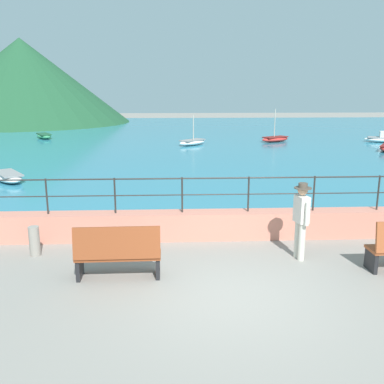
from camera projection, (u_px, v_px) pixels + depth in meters
ground_plane at (232, 296)px, 7.99m from camera, size 120.00×120.00×0.00m
promenade_wall at (215, 225)px, 11.02m from camera, size 20.00×0.56×0.70m
railing at (216, 188)px, 10.79m from camera, size 18.44×0.04×0.90m
lake_water at (186, 138)px, 33.07m from camera, size 64.00×44.32×0.06m
hill_main at (23, 81)px, 46.28m from camera, size 22.62×22.62×8.92m
bench_main at (118, 253)px, 8.59m from camera, size 1.71×0.58×1.13m
person_walking at (301, 217)px, 9.52m from camera, size 0.38×0.56×1.75m
bollard at (34, 241)px, 9.86m from camera, size 0.24×0.24×0.69m
boat_0 at (44, 136)px, 32.40m from camera, size 1.89×2.45×0.36m
boat_2 at (275, 139)px, 30.38m from camera, size 2.44×1.94×2.29m
boat_4 at (8, 176)px, 17.52m from camera, size 2.05×2.40×0.36m
boat_5 at (382, 138)px, 30.09m from camera, size 2.47×1.64×0.76m
boat_6 at (192, 142)px, 28.62m from camera, size 2.25×2.28×1.97m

